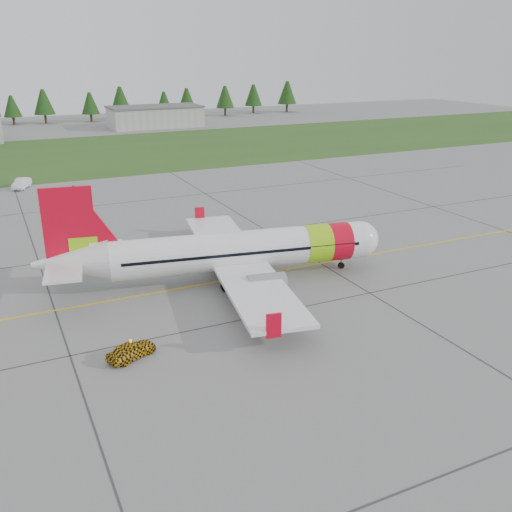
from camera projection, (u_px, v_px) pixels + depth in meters
ground at (266, 315)px, 45.12m from camera, size 320.00×320.00×0.00m
aircraft at (234, 251)px, 51.20m from camera, size 31.05×28.99×9.46m
follow_me_car at (130, 335)px, 38.24m from camera, size 1.66×1.77×3.50m
service_van at (20, 173)px, 85.65m from camera, size 2.07×2.02×4.62m
grass_strip at (85, 154)px, 114.73m from camera, size 320.00×50.00×0.03m
taxi_guideline at (227, 280)px, 51.91m from camera, size 120.00×0.25×0.02m
hangar_east at (155, 117)px, 154.52m from camera, size 24.00×12.00×5.20m
treeline at (49, 106)px, 160.57m from camera, size 160.00×8.00×10.00m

